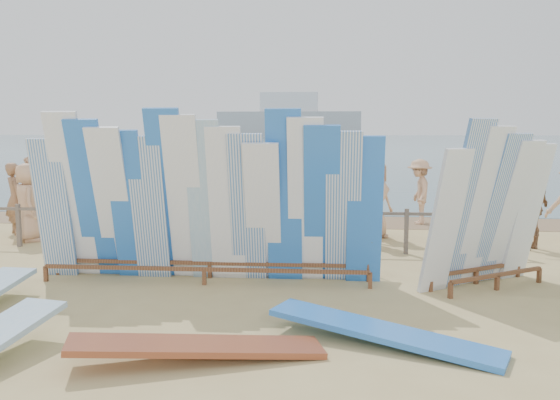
# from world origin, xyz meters

# --- Properties ---
(ground) EXTENTS (160.00, 160.00, 0.00)m
(ground) POSITION_xyz_m (0.00, 0.00, 0.00)
(ground) COLOR tan
(ground) RESTS_ON ground
(ocean) EXTENTS (320.00, 240.00, 0.02)m
(ocean) POSITION_xyz_m (0.00, 128.00, 0.00)
(ocean) COLOR #406573
(ocean) RESTS_ON ground
(wet_sand_strip) EXTENTS (40.00, 2.60, 0.01)m
(wet_sand_strip) POSITION_xyz_m (0.00, 7.20, 0.00)
(wet_sand_strip) COLOR #816648
(wet_sand_strip) RESTS_ON ground
(distant_ship) EXTENTS (45.00, 8.00, 14.00)m
(distant_ship) POSITION_xyz_m (-12.00, 180.00, 5.31)
(distant_ship) COLOR #999EA3
(distant_ship) RESTS_ON ocean
(fence) EXTENTS (12.08, 0.08, 0.90)m
(fence) POSITION_xyz_m (0.00, 3.00, 0.63)
(fence) COLOR #6B5D51
(fence) RESTS_ON ground
(main_surfboard_rack) EXTENTS (5.61, 0.89, 2.78)m
(main_surfboard_rack) POSITION_xyz_m (0.53, 0.54, 1.24)
(main_surfboard_rack) COLOR brown
(main_surfboard_rack) RESTS_ON ground
(side_surfboard_rack) EXTENTS (2.21, 1.73, 2.61)m
(side_surfboard_rack) POSITION_xyz_m (4.95, 0.59, 1.17)
(side_surfboard_rack) COLOR brown
(side_surfboard_rack) RESTS_ON ground
(vendor_table) EXTENTS (0.99, 0.82, 1.14)m
(vendor_table) POSITION_xyz_m (2.86, 1.04, 0.38)
(vendor_table) COLOR brown
(vendor_table) RESTS_ON ground
(flat_board_c) EXTENTS (2.74, 1.33, 0.31)m
(flat_board_c) POSITION_xyz_m (1.16, -2.72, 0.00)
(flat_board_c) COLOR #974929
(flat_board_c) RESTS_ON ground
(flat_board_d) EXTENTS (2.70, 1.56, 0.29)m
(flat_board_d) POSITION_xyz_m (3.16, -2.07, 0.00)
(flat_board_d) COLOR blue
(flat_board_d) RESTS_ON ground
(beach_chair_left) EXTENTS (0.69, 0.70, 0.81)m
(beach_chair_left) POSITION_xyz_m (0.16, 3.65, 0.24)
(beach_chair_left) COLOR red
(beach_chair_left) RESTS_ON ground
(beach_chair_right) EXTENTS (0.55, 0.57, 0.84)m
(beach_chair_right) POSITION_xyz_m (2.04, 3.59, 0.24)
(beach_chair_right) COLOR red
(beach_chair_right) RESTS_ON ground
(stroller) EXTENTS (0.62, 0.81, 1.03)m
(stroller) POSITION_xyz_m (2.30, 4.25, 0.41)
(stroller) COLOR red
(stroller) RESTS_ON ground
(beachgoer_0) EXTENTS (0.80, 0.92, 1.72)m
(beachgoer_0) POSITION_xyz_m (-4.11, 3.60, 0.86)
(beachgoer_0) COLOR tan
(beachgoer_0) RESTS_ON ground
(beachgoer_4) EXTENTS (1.09, 0.91, 1.73)m
(beachgoer_4) POSITION_xyz_m (1.23, 4.18, 0.87)
(beachgoer_4) COLOR #8C6042
(beachgoer_4) RESTS_ON ground
(beachgoer_9) EXTENTS (0.47, 1.10, 1.69)m
(beachgoer_9) POSITION_xyz_m (4.77, 6.82, 0.85)
(beachgoer_9) COLOR tan
(beachgoer_9) RESTS_ON ground
(beachgoer_11) EXTENTS (1.51, 1.40, 1.68)m
(beachgoer_11) POSITION_xyz_m (-4.93, 7.05, 0.84)
(beachgoer_11) COLOR beige
(beachgoer_11) RESTS_ON ground
(beachgoer_7) EXTENTS (0.66, 0.63, 1.62)m
(beachgoer_7) POSITION_xyz_m (2.72, 6.14, 0.81)
(beachgoer_7) COLOR #8C6042
(beachgoer_7) RESTS_ON ground
(beachgoer_3) EXTENTS (1.29, 0.93, 1.85)m
(beachgoer_3) POSITION_xyz_m (-0.62, 4.81, 0.92)
(beachgoer_3) COLOR tan
(beachgoer_3) RESTS_ON ground
(beachgoer_10) EXTENTS (1.07, 1.02, 1.76)m
(beachgoer_10) POSITION_xyz_m (6.61, 3.72, 0.88)
(beachgoer_10) COLOR #8C6042
(beachgoer_10) RESTS_ON ground
(beachgoer_5) EXTENTS (1.48, 1.29, 1.61)m
(beachgoer_5) POSITION_xyz_m (-0.42, 6.88, 0.81)
(beachgoer_5) COLOR beige
(beachgoer_5) RESTS_ON ground
(beachgoer_8) EXTENTS (0.88, 0.66, 1.64)m
(beachgoer_8) POSITION_xyz_m (3.21, 3.94, 0.82)
(beachgoer_8) COLOR beige
(beachgoer_8) RESTS_ON ground
(beachgoer_2) EXTENTS (0.66, 0.99, 1.88)m
(beachgoer_2) POSITION_xyz_m (-4.11, 3.89, 0.94)
(beachgoer_2) COLOR beige
(beachgoer_2) RESTS_ON ground
(beachgoer_6) EXTENTS (0.93, 0.87, 1.77)m
(beachgoer_6) POSITION_xyz_m (3.50, 4.75, 0.88)
(beachgoer_6) COLOR tan
(beachgoer_6) RESTS_ON ground
(beachgoer_1) EXTENTS (0.66, 0.68, 1.68)m
(beachgoer_1) POSITION_xyz_m (-4.87, 4.43, 0.84)
(beachgoer_1) COLOR #8C6042
(beachgoer_1) RESTS_ON ground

